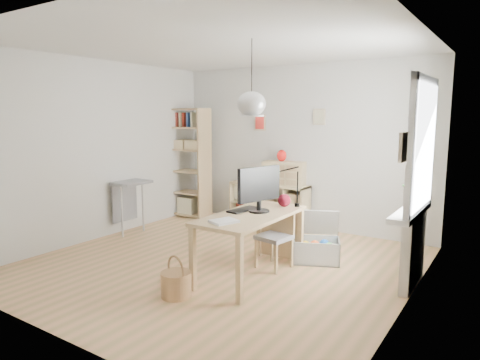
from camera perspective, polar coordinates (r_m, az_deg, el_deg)
The scene contains 20 objects.
ground at distance 5.57m, azimuth -2.60°, elevation -11.05°, with size 4.50×4.50×0.00m, color tan.
room_shell at distance 4.82m, azimuth 1.55°, elevation 10.12°, with size 4.50×4.50×4.50m.
window_unit at distance 4.93m, azimuth 23.25°, elevation 4.15°, with size 0.07×1.16×1.46m.
radiator at distance 5.14m, azimuth 22.09°, elevation -8.70°, with size 0.10×0.80×0.80m, color silver.
windowsill at distance 5.04m, azimuth 21.81°, elevation -3.96°, with size 0.22×1.20×0.06m, color white.
desk at distance 4.97m, azimuth 1.49°, elevation -5.58°, with size 0.70×1.50×0.75m.
cube_shelf at distance 7.42m, azimuth 3.88°, elevation -3.64°, with size 1.40×0.38×0.72m.
tall_bookshelf at distance 7.96m, azimuth -6.93°, elevation 2.90°, with size 0.80×0.38×2.00m.
side_table at distance 6.99m, azimuth -14.58°, elevation -1.60°, with size 0.40×0.55×0.85m.
chair at distance 5.35m, azimuth 4.90°, elevation -7.11°, with size 0.42×0.42×0.75m.
wicker_basket at distance 4.63m, azimuth -8.53°, elevation -13.45°, with size 0.32×0.32×0.44m.
storage_chest at distance 5.72m, azimuth 10.21°, elevation -8.53°, with size 0.80×0.84×0.62m.
monitor at distance 4.98m, azimuth 2.56°, elevation -0.90°, with size 0.25×0.60×0.53m.
keyboard at distance 5.11m, azimuth 0.41°, elevation -3.98°, with size 0.16×0.42×0.02m, color black.
task_lamp at distance 5.36m, azimuth 5.35°, elevation -0.05°, with size 0.44×0.16×0.47m.
yarn_ball at distance 5.33m, azimuth 5.91°, elevation -2.72°, with size 0.16×0.16×0.16m, color #490917.
paper_tray at distance 4.55m, azimuth -2.16°, elevation -5.52°, with size 0.22×0.27×0.03m, color white.
drawer_chest at distance 7.14m, azimuth 5.90°, elevation 0.88°, with size 0.69×0.32×0.40m, color tan.
red_vase at distance 7.13m, azimuth 5.57°, elevation 3.25°, with size 0.16×0.16×0.19m, color #A7110D.
potted_plant at distance 5.26m, azimuth 22.28°, elevation -1.49°, with size 0.27×0.23×0.30m, color #31702A.
Camera 1 is at (3.09, -4.24, 1.88)m, focal length 32.00 mm.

